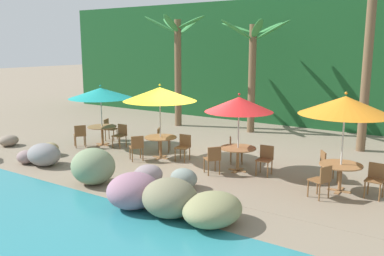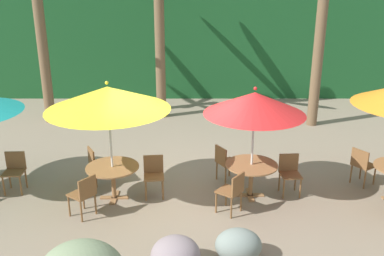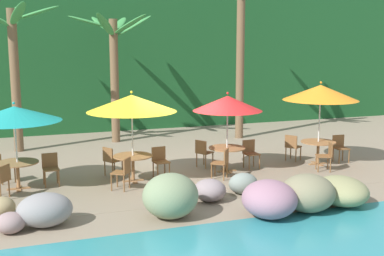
% 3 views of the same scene
% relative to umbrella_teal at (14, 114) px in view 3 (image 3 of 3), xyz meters
% --- Properties ---
extents(ground_plane, '(120.00, 120.00, 0.00)m').
position_rel_umbrella_teal_xyz_m(ground_plane, '(4.35, -0.06, -2.02)').
color(ground_plane, gray).
extents(terrace_deck, '(18.00, 5.20, 0.01)m').
position_rel_umbrella_teal_xyz_m(terrace_deck, '(4.35, -0.06, -2.02)').
color(terrace_deck, gray).
rests_on(terrace_deck, ground).
extents(foliage_backdrop, '(28.00, 2.40, 6.00)m').
position_rel_umbrella_teal_xyz_m(foliage_backdrop, '(4.35, 8.94, 0.98)').
color(foliage_backdrop, '#194C23').
rests_on(foliage_backdrop, ground).
extents(rock_seawall, '(15.90, 3.05, 1.01)m').
position_rel_umbrella_teal_xyz_m(rock_seawall, '(4.67, -3.58, -1.64)').
color(rock_seawall, '#7B8E5E').
rests_on(rock_seawall, ground).
extents(umbrella_teal, '(2.42, 2.42, 2.34)m').
position_rel_umbrella_teal_xyz_m(umbrella_teal, '(0.00, 0.00, 0.00)').
color(umbrella_teal, silver).
rests_on(umbrella_teal, ground).
extents(dining_table_teal, '(1.10, 1.10, 0.74)m').
position_rel_umbrella_teal_xyz_m(dining_table_teal, '(0.00, -0.00, -1.41)').
color(dining_table_teal, olive).
rests_on(dining_table_teal, ground).
extents(chair_teal_seaward, '(0.44, 0.45, 0.87)m').
position_rel_umbrella_teal_xyz_m(chair_teal_seaward, '(0.85, 0.13, -1.51)').
color(chair_teal_seaward, brown).
rests_on(chair_teal_seaward, ground).
extents(chair_teal_inland, '(0.55, 0.55, 0.87)m').
position_rel_umbrella_teal_xyz_m(chair_teal_inland, '(-0.39, 0.76, -1.51)').
color(chair_teal_inland, brown).
rests_on(chair_teal_inland, ground).
extents(chair_teal_left, '(0.59, 0.59, 0.87)m').
position_rel_umbrella_teal_xyz_m(chair_teal_left, '(-0.40, -0.76, -1.51)').
color(chair_teal_left, brown).
rests_on(chair_teal_left, ground).
extents(umbrella_yellow, '(2.48, 2.48, 2.55)m').
position_rel_umbrella_teal_xyz_m(umbrella_yellow, '(3.05, -0.25, 0.18)').
color(umbrella_yellow, silver).
rests_on(umbrella_yellow, ground).
extents(dining_table_yellow, '(1.10, 1.10, 0.74)m').
position_rel_umbrella_teal_xyz_m(dining_table_yellow, '(3.05, -0.25, -1.41)').
color(dining_table_yellow, olive).
rests_on(dining_table_yellow, ground).
extents(chair_yellow_seaward, '(0.46, 0.47, 0.87)m').
position_rel_umbrella_teal_xyz_m(chair_yellow_seaward, '(3.88, -0.07, -1.51)').
color(chair_yellow_seaward, brown).
rests_on(chair_yellow_seaward, ground).
extents(chair_yellow_inland, '(0.58, 0.57, 0.87)m').
position_rel_umbrella_teal_xyz_m(chair_yellow_inland, '(2.56, 0.45, -1.51)').
color(chair_yellow_inland, brown).
rests_on(chair_yellow_inland, ground).
extents(chair_yellow_left, '(0.59, 0.59, 0.87)m').
position_rel_umbrella_teal_xyz_m(chair_yellow_left, '(2.62, -1.00, -1.51)').
color(chair_yellow_left, brown).
rests_on(chair_yellow_left, ground).
extents(umbrella_red, '(2.06, 2.06, 2.41)m').
position_rel_umbrella_teal_xyz_m(umbrella_red, '(5.95, -0.14, 0.04)').
color(umbrella_red, silver).
rests_on(umbrella_red, ground).
extents(dining_table_red, '(1.10, 1.10, 0.74)m').
position_rel_umbrella_teal_xyz_m(dining_table_red, '(5.95, -0.14, -1.41)').
color(dining_table_red, olive).
rests_on(dining_table_red, ground).
extents(chair_red_seaward, '(0.45, 0.45, 0.87)m').
position_rel_umbrella_teal_xyz_m(chair_red_seaward, '(6.79, 0.00, -1.51)').
color(chair_red_seaward, brown).
rests_on(chair_red_seaward, ground).
extents(chair_red_inland, '(0.58, 0.58, 0.87)m').
position_rel_umbrella_teal_xyz_m(chair_red_inland, '(5.44, 0.54, -1.51)').
color(chair_red_inland, brown).
rests_on(chair_red_inland, ground).
extents(chair_red_left, '(0.60, 0.59, 0.87)m').
position_rel_umbrella_teal_xyz_m(chair_red_left, '(5.50, -0.87, -1.51)').
color(chair_red_left, brown).
rests_on(chair_red_left, ground).
extents(umbrella_orange, '(2.34, 2.34, 2.64)m').
position_rel_umbrella_teal_xyz_m(umbrella_orange, '(9.04, -0.27, 0.27)').
color(umbrella_orange, silver).
rests_on(umbrella_orange, ground).
extents(dining_table_orange, '(1.10, 1.10, 0.74)m').
position_rel_umbrella_teal_xyz_m(dining_table_orange, '(9.04, -0.27, -1.41)').
color(dining_table_orange, olive).
rests_on(dining_table_orange, ground).
extents(chair_orange_seaward, '(0.44, 0.45, 0.87)m').
position_rel_umbrella_teal_xyz_m(chair_orange_seaward, '(9.89, -0.22, -1.51)').
color(chair_orange_seaward, brown).
rests_on(chair_orange_seaward, ground).
extents(chair_orange_inland, '(0.59, 0.59, 0.87)m').
position_rel_umbrella_teal_xyz_m(chair_orange_inland, '(8.49, 0.38, -1.51)').
color(chair_orange_inland, brown).
rests_on(chair_orange_inland, ground).
extents(chair_orange_left, '(0.56, 0.55, 0.87)m').
position_rel_umbrella_teal_xyz_m(chair_orange_left, '(8.80, -1.09, -1.51)').
color(chair_orange_left, brown).
rests_on(chair_orange_left, ground).
extents(palm_tree_nearest, '(3.10, 3.14, 5.18)m').
position_rel_umbrella_teal_xyz_m(palm_tree_nearest, '(0.06, 4.93, 1.40)').
color(palm_tree_nearest, brown).
rests_on(palm_tree_nearest, ground).
extents(palm_tree_second, '(3.27, 3.08, 4.89)m').
position_rel_umbrella_teal_xyz_m(palm_tree_second, '(3.68, 5.50, 1.34)').
color(palm_tree_second, brown).
rests_on(palm_tree_second, ground).
extents(palm_tree_third, '(2.72, 2.84, 6.56)m').
position_rel_umbrella_teal_xyz_m(palm_tree_third, '(8.53, 4.61, 2.38)').
color(palm_tree_third, brown).
rests_on(palm_tree_third, ground).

